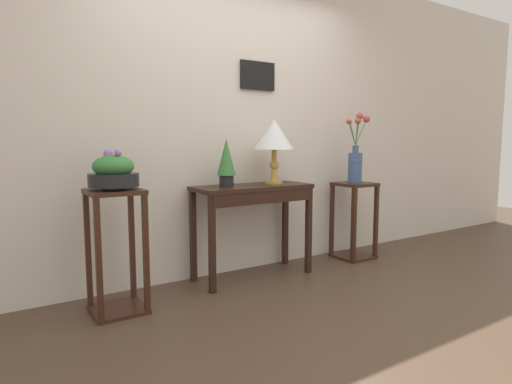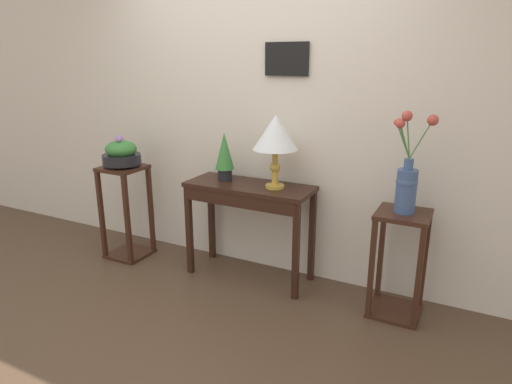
{
  "view_description": "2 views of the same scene",
  "coord_description": "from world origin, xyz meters",
  "px_view_note": "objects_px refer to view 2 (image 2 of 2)",
  "views": [
    {
      "loc": [
        -1.86,
        -1.87,
        1.16
      ],
      "look_at": [
        0.15,
        1.2,
        0.73
      ],
      "focal_mm": 30.13,
      "sensor_mm": 36.0,
      "label": 1
    },
    {
      "loc": [
        1.66,
        -1.8,
        1.74
      ],
      "look_at": [
        0.14,
        1.17,
        0.74
      ],
      "focal_mm": 31.02,
      "sensor_mm": 36.0,
      "label": 2
    }
  ],
  "objects_px": {
    "pedestal_stand_left": "(127,212)",
    "flower_vase_tall_right": "(407,180)",
    "potted_plant_on_console": "(225,155)",
    "table_lamp": "(276,135)",
    "pedestal_stand_right": "(399,264)",
    "planter_bowl_wide_left": "(121,154)",
    "console_table": "(248,201)"
  },
  "relations": [
    {
      "from": "pedestal_stand_left",
      "to": "pedestal_stand_right",
      "type": "distance_m",
      "value": 2.37
    },
    {
      "from": "pedestal_stand_left",
      "to": "pedestal_stand_right",
      "type": "relative_size",
      "value": 1.11
    },
    {
      "from": "table_lamp",
      "to": "flower_vase_tall_right",
      "type": "distance_m",
      "value": 0.99
    },
    {
      "from": "planter_bowl_wide_left",
      "to": "pedestal_stand_right",
      "type": "height_order",
      "value": "planter_bowl_wide_left"
    },
    {
      "from": "pedestal_stand_left",
      "to": "flower_vase_tall_right",
      "type": "height_order",
      "value": "flower_vase_tall_right"
    },
    {
      "from": "potted_plant_on_console",
      "to": "planter_bowl_wide_left",
      "type": "height_order",
      "value": "potted_plant_on_console"
    },
    {
      "from": "flower_vase_tall_right",
      "to": "console_table",
      "type": "bearing_deg",
      "value": 179.65
    },
    {
      "from": "table_lamp",
      "to": "pedestal_stand_right",
      "type": "xyz_separation_m",
      "value": [
        0.96,
        -0.02,
        -0.83
      ]
    },
    {
      "from": "pedestal_stand_left",
      "to": "flower_vase_tall_right",
      "type": "xyz_separation_m",
      "value": [
        2.37,
        0.11,
        0.56
      ]
    },
    {
      "from": "table_lamp",
      "to": "flower_vase_tall_right",
      "type": "bearing_deg",
      "value": -1.76
    },
    {
      "from": "pedestal_stand_left",
      "to": "pedestal_stand_right",
      "type": "height_order",
      "value": "pedestal_stand_left"
    },
    {
      "from": "pedestal_stand_left",
      "to": "pedestal_stand_right",
      "type": "xyz_separation_m",
      "value": [
        2.37,
        0.12,
        -0.04
      ]
    },
    {
      "from": "table_lamp",
      "to": "pedestal_stand_left",
      "type": "bearing_deg",
      "value": -174.3
    },
    {
      "from": "table_lamp",
      "to": "potted_plant_on_console",
      "type": "xyz_separation_m",
      "value": [
        -0.46,
        0.02,
        -0.2
      ]
    },
    {
      "from": "table_lamp",
      "to": "console_table",
      "type": "bearing_deg",
      "value": -174.25
    },
    {
      "from": "potted_plant_on_console",
      "to": "pedestal_stand_left",
      "type": "bearing_deg",
      "value": -170.15
    },
    {
      "from": "potted_plant_on_console",
      "to": "flower_vase_tall_right",
      "type": "xyz_separation_m",
      "value": [
        1.42,
        -0.05,
        -0.03
      ]
    },
    {
      "from": "console_table",
      "to": "flower_vase_tall_right",
      "type": "bearing_deg",
      "value": -0.35
    },
    {
      "from": "flower_vase_tall_right",
      "to": "pedestal_stand_left",
      "type": "bearing_deg",
      "value": -177.32
    },
    {
      "from": "potted_plant_on_console",
      "to": "flower_vase_tall_right",
      "type": "bearing_deg",
      "value": -2.15
    },
    {
      "from": "pedestal_stand_left",
      "to": "planter_bowl_wide_left",
      "type": "distance_m",
      "value": 0.54
    },
    {
      "from": "planter_bowl_wide_left",
      "to": "pedestal_stand_right",
      "type": "xyz_separation_m",
      "value": [
        2.37,
        0.12,
        -0.58
      ]
    },
    {
      "from": "potted_plant_on_console",
      "to": "flower_vase_tall_right",
      "type": "relative_size",
      "value": 0.57
    },
    {
      "from": "potted_plant_on_console",
      "to": "pedestal_stand_left",
      "type": "distance_m",
      "value": 1.12
    },
    {
      "from": "console_table",
      "to": "table_lamp",
      "type": "bearing_deg",
      "value": 5.75
    },
    {
      "from": "console_table",
      "to": "pedestal_stand_left",
      "type": "height_order",
      "value": "pedestal_stand_left"
    },
    {
      "from": "console_table",
      "to": "pedestal_stand_right",
      "type": "bearing_deg",
      "value": -0.13
    },
    {
      "from": "pedestal_stand_right",
      "to": "flower_vase_tall_right",
      "type": "height_order",
      "value": "flower_vase_tall_right"
    },
    {
      "from": "pedestal_stand_right",
      "to": "flower_vase_tall_right",
      "type": "bearing_deg",
      "value": -87.48
    },
    {
      "from": "table_lamp",
      "to": "planter_bowl_wide_left",
      "type": "distance_m",
      "value": 1.43
    },
    {
      "from": "console_table",
      "to": "pedestal_stand_right",
      "type": "relative_size",
      "value": 1.34
    },
    {
      "from": "console_table",
      "to": "pedestal_stand_left",
      "type": "xyz_separation_m",
      "value": [
        -1.18,
        -0.12,
        -0.24
      ]
    }
  ]
}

